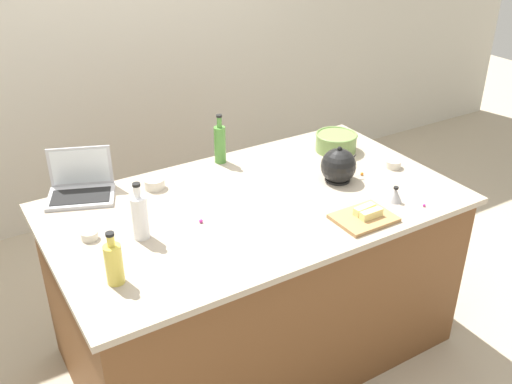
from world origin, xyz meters
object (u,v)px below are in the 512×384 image
object	(u,v)px
laptop	(81,186)
mixing_bowl_large	(336,142)
ramekin_medium	(89,235)
bottle_vinegar	(140,216)
bottle_oil	(114,263)
bottle_olive	(220,143)
butter_stick_left	(371,214)
cutting_board	(364,218)
kettle	(339,166)
ramekin_wide	(393,164)
butter_stick_right	(364,210)
ramekin_small	(155,184)
kitchen_timer	(395,195)

from	to	relation	value
laptop	mixing_bowl_large	world-z (taller)	laptop
mixing_bowl_large	ramekin_medium	bearing A→B (deg)	-173.10
bottle_vinegar	bottle_oil	world-z (taller)	bottle_vinegar
bottle_olive	bottle_vinegar	bearing A→B (deg)	-142.84
laptop	butter_stick_left	size ratio (longest dim) A/B	3.36
bottle_olive	cutting_board	bearing A→B (deg)	-73.14
kettle	ramekin_wide	distance (m)	0.35
mixing_bowl_large	butter_stick_right	distance (m)	0.73
ramekin_medium	ramekin_wide	bearing A→B (deg)	-5.55
mixing_bowl_large	butter_stick_left	world-z (taller)	mixing_bowl_large
bottle_oil	laptop	bearing A→B (deg)	83.08
bottle_olive	butter_stick_right	xyz separation A→B (m)	(0.28, -0.85, -0.07)
bottle_olive	bottle_oil	distance (m)	1.11
ramekin_small	kitchen_timer	size ratio (longest dim) A/B	1.29
mixing_bowl_large	bottle_vinegar	xyz separation A→B (m)	(-1.27, -0.28, 0.05)
ramekin_small	kitchen_timer	distance (m)	1.17
bottle_vinegar	ramekin_medium	xyz separation A→B (m)	(-0.19, 0.10, -0.09)
ramekin_wide	ramekin_medium	bearing A→B (deg)	174.45
laptop	ramekin_small	distance (m)	0.35
butter_stick_left	butter_stick_right	xyz separation A→B (m)	(-0.00, 0.05, 0.00)
cutting_board	butter_stick_right	size ratio (longest dim) A/B	2.40
bottle_vinegar	ramekin_medium	world-z (taller)	bottle_vinegar
kitchen_timer	bottle_olive	bearing A→B (deg)	121.62
mixing_bowl_large	kettle	size ratio (longest dim) A/B	1.10
ramekin_small	laptop	bearing A→B (deg)	160.40
mixing_bowl_large	ramekin_medium	xyz separation A→B (m)	(-1.46, -0.18, -0.04)
bottle_vinegar	laptop	bearing A→B (deg)	102.04
bottle_olive	cutting_board	world-z (taller)	bottle_olive
mixing_bowl_large	bottle_oil	bearing A→B (deg)	-160.31
laptop	ramekin_wide	size ratio (longest dim) A/B	4.66
kitchen_timer	butter_stick_left	bearing A→B (deg)	-160.41
bottle_olive	butter_stick_right	size ratio (longest dim) A/B	2.45
bottle_oil	ramekin_wide	bearing A→B (deg)	6.93
laptop	kitchen_timer	size ratio (longest dim) A/B	4.80
bottle_vinegar	ramekin_wide	world-z (taller)	bottle_vinegar
mixing_bowl_large	bottle_olive	world-z (taller)	bottle_olive
bottle_oil	kitchen_timer	world-z (taller)	bottle_oil
bottle_vinegar	bottle_oil	size ratio (longest dim) A/B	1.18
mixing_bowl_large	kettle	world-z (taller)	kettle
bottle_olive	ramekin_small	distance (m)	0.44
mixing_bowl_large	ramekin_medium	distance (m)	1.47
cutting_board	butter_stick_left	distance (m)	0.04
laptop	kettle	world-z (taller)	laptop
bottle_olive	kettle	distance (m)	0.64
mixing_bowl_large	butter_stick_right	xyz separation A→B (m)	(-0.34, -0.64, -0.02)
bottle_olive	butter_stick_left	size ratio (longest dim) A/B	2.45
butter_stick_left	butter_stick_right	size ratio (longest dim) A/B	1.00
butter_stick_right	bottle_vinegar	bearing A→B (deg)	158.75
mixing_bowl_large	bottle_olive	bearing A→B (deg)	161.81
butter_stick_left	kitchen_timer	size ratio (longest dim) A/B	1.43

